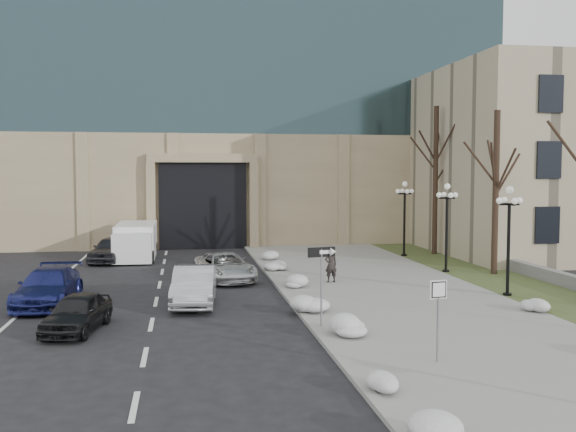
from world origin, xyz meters
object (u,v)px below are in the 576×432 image
at_px(car_e, 112,249).
at_px(lamppost_b, 509,226).
at_px(lamppost_c, 447,216).
at_px(lamppost_d, 405,208).
at_px(pedestrian, 331,265).
at_px(car_c, 48,287).
at_px(box_truck, 136,242).
at_px(one_way_sign, 326,261).
at_px(car_b, 194,286).
at_px(car_d, 225,267).
at_px(keep_sign, 438,303).
at_px(car_a, 77,312).

relative_size(car_e, lamppost_b, 0.95).
relative_size(lamppost_c, lamppost_d, 1.00).
height_order(car_e, lamppost_c, lamppost_c).
xyz_separation_m(pedestrian, lamppost_d, (6.75, 8.75, 2.12)).
distance_m(car_c, lamppost_b, 19.26).
height_order(car_e, lamppost_d, lamppost_d).
height_order(car_c, lamppost_d, lamppost_d).
distance_m(box_truck, one_way_sign, 20.80).
distance_m(car_c, car_e, 12.32).
relative_size(one_way_sign, lamppost_c, 0.59).
relative_size(car_c, lamppost_b, 1.07).
bearing_deg(car_e, lamppost_c, -9.85).
xyz_separation_m(box_truck, lamppost_c, (16.58, -8.73, 2.05)).
relative_size(car_e, lamppost_c, 0.95).
xyz_separation_m(car_b, lamppost_b, (13.25, -0.65, 2.30)).
relative_size(pedestrian, box_truck, 0.25).
height_order(car_d, keep_sign, keep_sign).
relative_size(car_d, one_way_sign, 1.74).
xyz_separation_m(car_e, one_way_sign, (9.02, -17.84, 1.56)).
relative_size(car_a, car_c, 0.74).
xyz_separation_m(keep_sign, lamppost_c, (6.72, 15.16, 1.31)).
bearing_deg(box_truck, lamppost_b, -42.53).
distance_m(keep_sign, lamppost_c, 16.63).
bearing_deg(box_truck, car_c, -100.20).
bearing_deg(lamppost_c, box_truck, 152.23).
bearing_deg(keep_sign, car_a, 143.76).
height_order(car_c, pedestrian, pedestrian).
distance_m(car_c, box_truck, 13.91).
xyz_separation_m(car_c, keep_sign, (12.33, -10.21, 1.02)).
bearing_deg(car_a, box_truck, 99.44).
bearing_deg(lamppost_c, lamppost_d, 90.00).
height_order(box_truck, one_way_sign, one_way_sign).
height_order(car_a, pedestrian, pedestrian).
relative_size(car_a, lamppost_b, 0.79).
distance_m(car_a, car_d, 10.82).
xyz_separation_m(car_a, car_b, (3.97, 3.71, 0.13)).
bearing_deg(keep_sign, pedestrian, 81.95).
xyz_separation_m(box_truck, one_way_sign, (7.73, -19.26, 1.30)).
bearing_deg(car_a, car_c, 123.19).
bearing_deg(car_e, keep_sign, -51.22).
xyz_separation_m(pedestrian, lamppost_c, (6.75, 2.25, 2.12)).
xyz_separation_m(pedestrian, one_way_sign, (-2.10, -8.28, 1.37)).
xyz_separation_m(car_c, lamppost_b, (19.05, -1.55, 2.34)).
distance_m(pedestrian, keep_sign, 12.93).
height_order(pedestrian, keep_sign, keep_sign).
height_order(car_c, keep_sign, keep_sign).
xyz_separation_m(car_a, lamppost_b, (17.21, 3.06, 2.43)).
bearing_deg(car_a, lamppost_c, 40.47).
bearing_deg(car_b, car_c, 175.61).
xyz_separation_m(car_a, one_way_sign, (8.37, -0.97, 1.68)).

